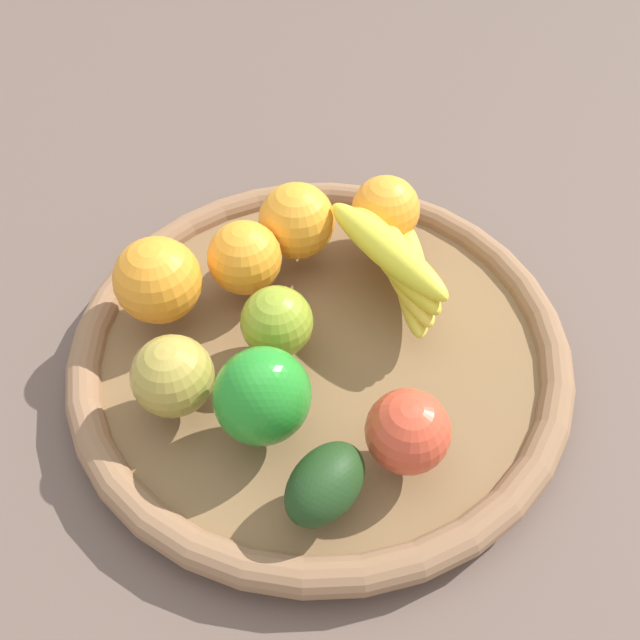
{
  "coord_description": "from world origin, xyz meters",
  "views": [
    {
      "loc": [
        0.13,
        0.38,
        0.53
      ],
      "look_at": [
        0.0,
        0.0,
        0.06
      ],
      "focal_mm": 37.29,
      "sensor_mm": 36.0,
      "label": 1
    }
  ],
  "objects_px": {
    "orange_1": "(245,258)",
    "apple_2": "(173,376)",
    "orange_0": "(158,280)",
    "banana_bunch": "(398,262)",
    "bell_pepper": "(262,397)",
    "apple_0": "(277,323)",
    "orange_3": "(386,210)",
    "avocado": "(325,484)",
    "orange_2": "(297,221)",
    "apple_1": "(408,431)"
  },
  "relations": [
    {
      "from": "bell_pepper",
      "to": "avocado",
      "type": "relative_size",
      "value": 1.21
    },
    {
      "from": "apple_0",
      "to": "apple_1",
      "type": "height_order",
      "value": "apple_1"
    },
    {
      "from": "apple_2",
      "to": "apple_0",
      "type": "relative_size",
      "value": 1.06
    },
    {
      "from": "orange_1",
      "to": "banana_bunch",
      "type": "height_order",
      "value": "banana_bunch"
    },
    {
      "from": "orange_1",
      "to": "apple_2",
      "type": "distance_m",
      "value": 0.15
    },
    {
      "from": "orange_0",
      "to": "apple_2",
      "type": "distance_m",
      "value": 0.11
    },
    {
      "from": "apple_0",
      "to": "avocado",
      "type": "xyz_separation_m",
      "value": [
        0.01,
        0.16,
        -0.01
      ]
    },
    {
      "from": "avocado",
      "to": "apple_1",
      "type": "height_order",
      "value": "apple_1"
    },
    {
      "from": "apple_2",
      "to": "apple_0",
      "type": "xyz_separation_m",
      "value": [
        -0.1,
        -0.03,
        -0.0
      ]
    },
    {
      "from": "bell_pepper",
      "to": "orange_2",
      "type": "height_order",
      "value": "bell_pepper"
    },
    {
      "from": "apple_0",
      "to": "orange_2",
      "type": "relative_size",
      "value": 0.84
    },
    {
      "from": "orange_3",
      "to": "orange_2",
      "type": "bearing_deg",
      "value": -6.52
    },
    {
      "from": "apple_2",
      "to": "banana_bunch",
      "type": "bearing_deg",
      "value": -165.72
    },
    {
      "from": "apple_2",
      "to": "avocado",
      "type": "relative_size",
      "value": 0.93
    },
    {
      "from": "apple_1",
      "to": "orange_0",
      "type": "bearing_deg",
      "value": -54.9
    },
    {
      "from": "orange_0",
      "to": "avocado",
      "type": "distance_m",
      "value": 0.25
    },
    {
      "from": "orange_0",
      "to": "apple_0",
      "type": "relative_size",
      "value": 1.25
    },
    {
      "from": "orange_3",
      "to": "apple_0",
      "type": "distance_m",
      "value": 0.19
    },
    {
      "from": "banana_bunch",
      "to": "orange_1",
      "type": "bearing_deg",
      "value": -22.35
    },
    {
      "from": "banana_bunch",
      "to": "orange_0",
      "type": "distance_m",
      "value": 0.23
    },
    {
      "from": "orange_3",
      "to": "apple_2",
      "type": "xyz_separation_m",
      "value": [
        0.25,
        0.14,
        -0.0
      ]
    },
    {
      "from": "orange_3",
      "to": "orange_2",
      "type": "distance_m",
      "value": 0.09
    },
    {
      "from": "orange_3",
      "to": "apple_0",
      "type": "height_order",
      "value": "orange_3"
    },
    {
      "from": "banana_bunch",
      "to": "apple_2",
      "type": "relative_size",
      "value": 2.34
    },
    {
      "from": "apple_2",
      "to": "orange_2",
      "type": "relative_size",
      "value": 0.9
    },
    {
      "from": "orange_3",
      "to": "avocado",
      "type": "distance_m",
      "value": 0.31
    },
    {
      "from": "banana_bunch",
      "to": "bell_pepper",
      "type": "bearing_deg",
      "value": 33.46
    },
    {
      "from": "orange_0",
      "to": "bell_pepper",
      "type": "bearing_deg",
      "value": 109.12
    },
    {
      "from": "apple_2",
      "to": "bell_pepper",
      "type": "bearing_deg",
      "value": 141.0
    },
    {
      "from": "avocado",
      "to": "orange_0",
      "type": "bearing_deg",
      "value": -71.23
    },
    {
      "from": "orange_0",
      "to": "apple_2",
      "type": "bearing_deg",
      "value": 85.57
    },
    {
      "from": "avocado",
      "to": "apple_1",
      "type": "distance_m",
      "value": 0.08
    },
    {
      "from": "bell_pepper",
      "to": "apple_0",
      "type": "distance_m",
      "value": 0.09
    },
    {
      "from": "orange_3",
      "to": "apple_0",
      "type": "bearing_deg",
      "value": 35.7
    },
    {
      "from": "avocado",
      "to": "apple_1",
      "type": "relative_size",
      "value": 1.1
    },
    {
      "from": "orange_1",
      "to": "orange_0",
      "type": "bearing_deg",
      "value": 4.84
    },
    {
      "from": "orange_1",
      "to": "apple_1",
      "type": "xyz_separation_m",
      "value": [
        -0.07,
        0.23,
        -0.0
      ]
    },
    {
      "from": "orange_1",
      "to": "apple_2",
      "type": "height_order",
      "value": "orange_1"
    },
    {
      "from": "orange_1",
      "to": "bell_pepper",
      "type": "bearing_deg",
      "value": 80.0
    },
    {
      "from": "apple_0",
      "to": "apple_1",
      "type": "distance_m",
      "value": 0.16
    },
    {
      "from": "banana_bunch",
      "to": "apple_2",
      "type": "xyz_separation_m",
      "value": [
        0.23,
        0.06,
        -0.0
      ]
    },
    {
      "from": "banana_bunch",
      "to": "avocado",
      "type": "xyz_separation_m",
      "value": [
        0.14,
        0.19,
        -0.01
      ]
    },
    {
      "from": "bell_pepper",
      "to": "apple_2",
      "type": "bearing_deg",
      "value": 142.99
    },
    {
      "from": "bell_pepper",
      "to": "avocado",
      "type": "bearing_deg",
      "value": -69.97
    },
    {
      "from": "orange_3",
      "to": "apple_2",
      "type": "distance_m",
      "value": 0.29
    },
    {
      "from": "bell_pepper",
      "to": "avocado",
      "type": "height_order",
      "value": "bell_pepper"
    },
    {
      "from": "orange_1",
      "to": "avocado",
      "type": "height_order",
      "value": "orange_1"
    },
    {
      "from": "banana_bunch",
      "to": "apple_0",
      "type": "relative_size",
      "value": 2.49
    },
    {
      "from": "orange_2",
      "to": "orange_1",
      "type": "bearing_deg",
      "value": 26.41
    },
    {
      "from": "bell_pepper",
      "to": "orange_1",
      "type": "bearing_deg",
      "value": 82.0
    }
  ]
}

